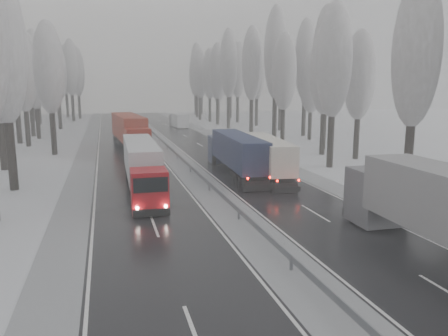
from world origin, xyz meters
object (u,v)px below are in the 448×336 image
box_truck_distant (179,120)px  truck_red_white (142,163)px  truck_blue_box (235,151)px  truck_cream_box (264,153)px  truck_red_red (130,130)px

box_truck_distant → truck_red_white: 55.72m
truck_blue_box → truck_cream_box: (2.45, -1.19, -0.14)m
truck_cream_box → truck_red_red: 23.06m
truck_cream_box → truck_blue_box: bearing=161.0°
truck_blue_box → truck_red_white: (-9.00, -4.12, -0.04)m
truck_cream_box → truck_red_white: (-11.45, -2.94, 0.10)m
truck_cream_box → box_truck_distant: 51.47m
truck_cream_box → truck_red_white: bearing=-158.8°
box_truck_distant → truck_red_white: bearing=-106.3°
box_truck_distant → truck_red_red: bearing=-114.3°
truck_blue_box → truck_red_white: size_ratio=1.02×
truck_blue_box → box_truck_distant: (3.01, 50.28, -0.81)m
box_truck_distant → truck_red_white: truck_red_white is taller
box_truck_distant → truck_red_red: truck_red_red is taller
truck_cream_box → truck_red_red: size_ratio=0.80×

